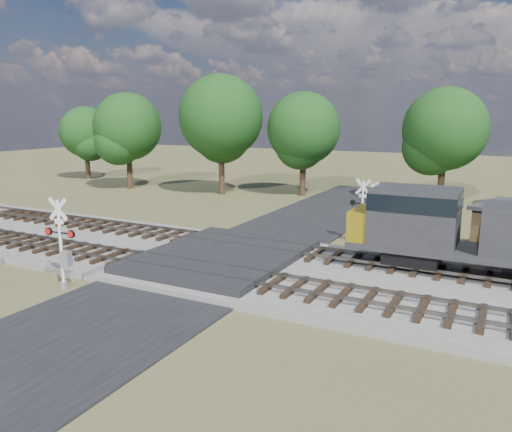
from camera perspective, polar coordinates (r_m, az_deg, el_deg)
The scene contains 9 objects.
ground at distance 24.64m, azimuth -4.47°, elevation -5.77°, with size 160.00×160.00×0.00m, color #4E532C.
ballast_bed at distance 21.83m, azimuth 19.49°, elevation -8.30°, with size 140.00×10.00×0.30m, color gray.
road at distance 24.63m, azimuth -4.48°, elevation -5.68°, with size 7.00×60.00×0.08m, color black.
crossing_panel at distance 24.96m, azimuth -3.88°, elevation -4.78°, with size 7.00×9.00×0.62m, color #262628.
track_near at distance 21.39m, azimuth -0.14°, elevation -7.28°, with size 140.00×2.60×0.33m.
track_far at distance 25.74m, azimuth 5.00°, elevation -4.07°, with size 140.00×2.60×0.33m.
crossing_signal_near at distance 22.63m, azimuth -21.22°, elevation -3.78°, with size 1.59×0.34×3.95m.
crossing_signal_far at distance 29.27m, azimuth 11.87°, elevation -0.06°, with size 1.51×0.36×3.76m.
treeline at distance 41.28m, azimuth 17.48°, elevation 9.32°, with size 79.58×11.01×10.96m.
Camera 1 is at (12.44, -19.99, 7.29)m, focal length 35.00 mm.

